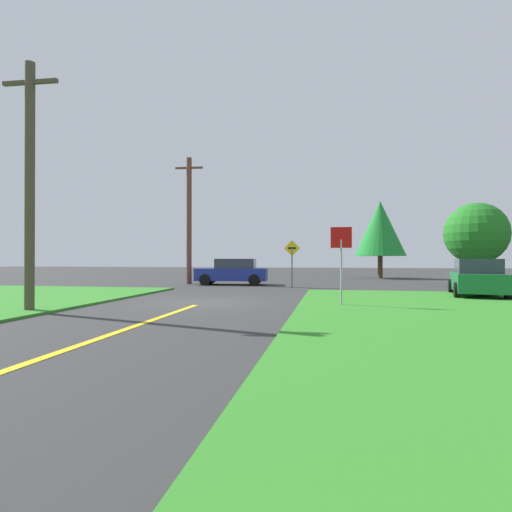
# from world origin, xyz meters

# --- Properties ---
(ground_plane) EXTENTS (120.00, 120.00, 0.00)m
(ground_plane) POSITION_xyz_m (0.00, 0.00, 0.00)
(ground_plane) COLOR #323232
(lane_stripe_center) EXTENTS (0.20, 14.00, 0.01)m
(lane_stripe_center) POSITION_xyz_m (0.00, -8.00, 0.01)
(lane_stripe_center) COLOR yellow
(lane_stripe_center) RESTS_ON ground
(stop_sign) EXTENTS (0.70, 0.07, 2.69)m
(stop_sign) POSITION_xyz_m (4.98, -0.55, 1.88)
(stop_sign) COLOR #9EA0A8
(stop_sign) RESTS_ON ground
(car_approaching_junction) EXTENTS (4.54, 2.27, 1.62)m
(car_approaching_junction) POSITION_xyz_m (-1.39, 10.32, 0.81)
(car_approaching_junction) COLOR navy
(car_approaching_junction) RESTS_ON ground
(car_on_crossroad) EXTENTS (2.59, 4.24, 1.62)m
(car_on_crossroad) POSITION_xyz_m (10.74, 4.10, 0.80)
(car_on_crossroad) COLOR #196B33
(car_on_crossroad) RESTS_ON ground
(utility_pole_near) EXTENTS (1.80, 0.29, 7.62)m
(utility_pole_near) POSITION_xyz_m (-4.39, -3.64, 3.94)
(utility_pole_near) COLOR #4C4531
(utility_pole_near) RESTS_ON ground
(utility_pole_mid) EXTENTS (1.80, 0.33, 8.14)m
(utility_pole_mid) POSITION_xyz_m (-4.36, 10.63, 4.17)
(utility_pole_mid) COLOR brown
(utility_pole_mid) RESTS_ON ground
(direction_sign) EXTENTS (0.90, 0.15, 2.67)m
(direction_sign) POSITION_xyz_m (2.48, 8.57, 1.66)
(direction_sign) COLOR slate
(direction_sign) RESTS_ON ground
(oak_tree_left) EXTENTS (4.15, 4.15, 6.42)m
(oak_tree_left) POSITION_xyz_m (8.67, 20.69, 4.13)
(oak_tree_left) COLOR brown
(oak_tree_left) RESTS_ON ground
(pine_tree_center) EXTENTS (3.64, 3.64, 4.95)m
(pine_tree_center) POSITION_xyz_m (13.16, 11.70, 3.12)
(pine_tree_center) COLOR brown
(pine_tree_center) RESTS_ON ground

